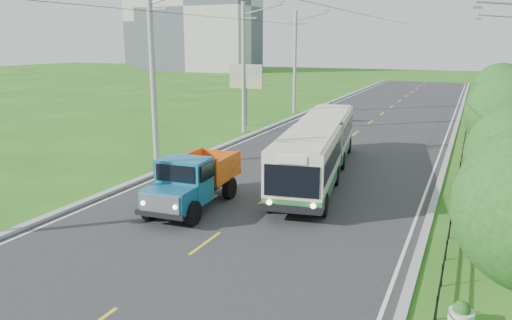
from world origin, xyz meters
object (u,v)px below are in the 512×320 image
Objects in this scene: pole_far at (295,62)px; tree_fifth at (501,94)px; pole_mid at (244,68)px; planter_mid at (472,170)px; bus at (318,145)px; tree_fourth at (504,111)px; billboard_left at (246,80)px; tree_back at (498,89)px; planter_front at (461,315)px; pole_near at (153,78)px; streetlight_far at (510,71)px; tree_third at (512,119)px; planter_near at (468,217)px; planter_far at (474,143)px; dump_truck at (193,178)px.

pole_far reaches higher than tree_fifth.
pole_mid is 18.88m from planter_mid.
bus reaches higher than planter_mid.
tree_fourth is 1.04× the size of billboard_left.
pole_mid reaches higher than tree_fourth.
tree_back is 28.37m from planter_front.
pole_near is 26.80m from streetlight_far.
tree_back is 2.37m from streetlight_far.
tree_fourth is at bearing -26.99° from billboard_left.
streetlight_far is (0.79, 19.86, 0.92)m from tree_third.
planter_near is 1.00× the size of planter_far.
streetlight_far is 7.84m from planter_far.
pole_near and pole_mid have the same top height.
tree_fourth is 16.53m from dump_truck.
pole_near is 1.10× the size of streetlight_far.
pole_far is 9.17m from billboard_left.
tree_fourth is at bearing -80.92° from planter_far.
pole_near is at bearing -142.37° from planter_far.
streetlight_far is 20.32m from bus.
streetlight_far is (18.90, -5.00, -0.19)m from pole_far.
pole_mid is at bearing -90.00° from pole_far.
bus is (-8.81, -3.77, -1.84)m from tree_fourth.
tree_third is (18.12, -12.86, -1.11)m from pole_mid.
planter_mid is at bearing 102.10° from tree_third.
pole_far is at bearing 121.99° from planter_near.
planter_near is 25.78m from billboard_left.
pole_near is 20.70m from planter_front.
streetlight_far is at bearing 11.23° from billboard_left.
pole_near is at bearing -164.16° from tree_fourth.
tree_fourth reaches higher than planter_near.
tree_back is 0.95× the size of dump_truck.
pole_mid is 23.08m from planter_near.
billboard_left is at bearing -97.83° from pole_far.
tree_third is at bearing 59.59° from planter_near.
tree_fifth is 13.32m from bus.
pole_near is 18.17m from tree_third.
planter_far is (0.00, 8.00, 0.00)m from planter_mid.
bus is (-7.56, 12.37, 1.46)m from planter_front.
dump_truck is at bearing -126.07° from tree_fifth.
tree_fifth is 0.64× the size of streetlight_far.
planter_front is (16.86, -23.00, -4.81)m from pole_mid.
pole_far is 14.93× the size of planter_far.
tree_back is at bearing 51.93° from bus.
billboard_left is 0.90× the size of dump_truck.
tree_back is at bearing 84.09° from planter_mid.
pole_mid is at bearing 138.35° from planter_near.
pole_mid reaches higher than tree_fifth.
pole_near reaches higher than bus.
pole_near is 14.93× the size of planter_far.
tree_fourth is (18.12, -6.86, -1.51)m from pole_mid.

